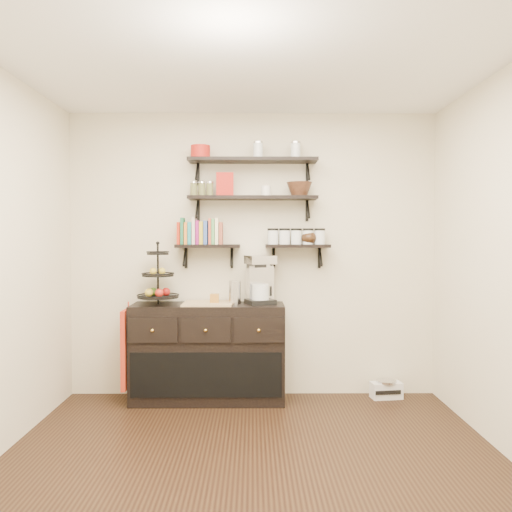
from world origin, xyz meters
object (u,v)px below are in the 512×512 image
object	(u,v)px
sideboard	(208,352)
coffee_maker	(260,281)
fruit_stand	(158,283)
radio	(386,389)

from	to	relation	value
sideboard	coffee_maker	xyz separation A→B (m)	(0.48, 0.03, 0.66)
fruit_stand	coffee_maker	distance (m)	0.94
coffee_maker	radio	size ratio (longest dim) A/B	1.49
radio	coffee_maker	bearing A→B (deg)	173.82
fruit_stand	coffee_maker	world-z (taller)	fruit_stand
fruit_stand	radio	size ratio (longest dim) A/B	1.84
fruit_stand	radio	xyz separation A→B (m)	(2.13, 0.07, -1.01)
fruit_stand	coffee_maker	bearing A→B (deg)	1.60
sideboard	fruit_stand	world-z (taller)	fruit_stand
coffee_maker	radio	xyz separation A→B (m)	(1.19, 0.04, -1.03)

